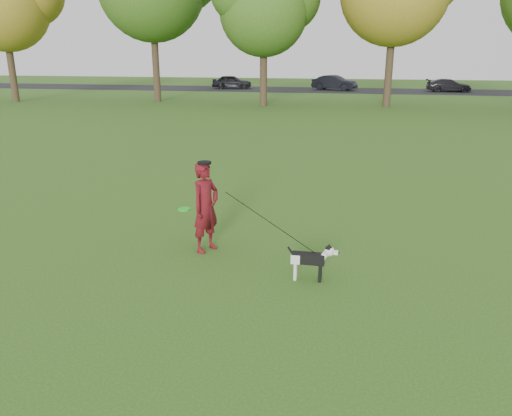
% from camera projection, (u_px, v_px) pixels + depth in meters
% --- Properties ---
extents(ground, '(120.00, 120.00, 0.00)m').
position_uv_depth(ground, '(234.00, 265.00, 8.58)').
color(ground, '#285116').
rests_on(ground, ground).
extents(road, '(120.00, 7.00, 0.02)m').
position_uv_depth(road, '(333.00, 90.00, 46.03)').
color(road, black).
rests_on(road, ground).
extents(man, '(0.63, 0.72, 1.66)m').
position_uv_depth(man, '(206.00, 207.00, 8.98)').
color(man, '#580E0C').
rests_on(man, ground).
extents(dog, '(0.83, 0.17, 0.63)m').
position_uv_depth(dog, '(312.00, 258.00, 7.91)').
color(dog, black).
rests_on(dog, ground).
extents(car_left, '(3.94, 2.02, 1.28)m').
position_uv_depth(car_left, '(232.00, 82.00, 47.55)').
color(car_left, black).
rests_on(car_left, road).
extents(car_mid, '(4.30, 2.64, 1.34)m').
position_uv_depth(car_mid, '(335.00, 83.00, 45.81)').
color(car_mid, black).
rests_on(car_mid, road).
extents(car_right, '(3.89, 1.73, 1.11)m').
position_uv_depth(car_right, '(449.00, 85.00, 44.05)').
color(car_right, black).
rests_on(car_right, road).
extents(man_held_items, '(2.63, 1.02, 1.25)m').
position_uv_depth(man_held_items, '(270.00, 222.00, 8.32)').
color(man_held_items, '#1BDA20').
rests_on(man_held_items, ground).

